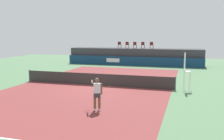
{
  "coord_description": "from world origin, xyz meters",
  "views": [
    {
      "loc": [
        7.06,
        -18.72,
        4.02
      ],
      "look_at": [
        0.74,
        2.0,
        1.0
      ],
      "focal_mm": 40.49,
      "sensor_mm": 36.0,
      "label": 1
    }
  ],
  "objects_px": {
    "spectator_chair_far_left": "(120,44)",
    "spectator_chair_far_right": "(152,45)",
    "net_post_far": "(175,83)",
    "umpire_chair": "(186,69)",
    "spectator_chair_left": "(127,45)",
    "spectator_chair_right": "(143,45)",
    "tennis_ball": "(110,86)",
    "net_post_near": "(29,75)",
    "tennis_player": "(97,93)",
    "spectator_chair_center": "(135,45)"
  },
  "relations": [
    {
      "from": "spectator_chair_far_left",
      "to": "spectator_chair_far_right",
      "type": "bearing_deg",
      "value": -2.82
    },
    {
      "from": "spectator_chair_far_left",
      "to": "net_post_far",
      "type": "xyz_separation_m",
      "value": [
        8.45,
        -15.46,
        -2.19
      ]
    },
    {
      "from": "net_post_far",
      "to": "tennis_ball",
      "type": "relative_size",
      "value": 14.71
    },
    {
      "from": "spectator_chair_far_left",
      "to": "umpire_chair",
      "type": "height_order",
      "value": "spectator_chair_far_left"
    },
    {
      "from": "net_post_near",
      "to": "spectator_chair_left",
      "type": "bearing_deg",
      "value": 71.52
    },
    {
      "from": "spectator_chair_left",
      "to": "net_post_near",
      "type": "bearing_deg",
      "value": -108.48
    },
    {
      "from": "spectator_chair_far_right",
      "to": "tennis_ball",
      "type": "xyz_separation_m",
      "value": [
        -1.01,
        -15.45,
        -2.66
      ]
    },
    {
      "from": "spectator_chair_far_right",
      "to": "net_post_far",
      "type": "xyz_separation_m",
      "value": [
        3.95,
        -15.24,
        -2.19
      ]
    },
    {
      "from": "umpire_chair",
      "to": "tennis_player",
      "type": "height_order",
      "value": "umpire_chair"
    },
    {
      "from": "spectator_chair_center",
      "to": "umpire_chair",
      "type": "relative_size",
      "value": 0.32
    },
    {
      "from": "spectator_chair_far_left",
      "to": "spectator_chair_center",
      "type": "height_order",
      "value": "same"
    },
    {
      "from": "spectator_chair_center",
      "to": "spectator_chair_far_right",
      "type": "height_order",
      "value": "same"
    },
    {
      "from": "umpire_chair",
      "to": "tennis_player",
      "type": "bearing_deg",
      "value": -124.77
    },
    {
      "from": "spectator_chair_far_right",
      "to": "spectator_chair_far_left",
      "type": "bearing_deg",
      "value": 177.18
    },
    {
      "from": "tennis_player",
      "to": "net_post_far",
      "type": "bearing_deg",
      "value": 59.6
    },
    {
      "from": "spectator_chair_right",
      "to": "tennis_ball",
      "type": "distance_m",
      "value": 15.72
    },
    {
      "from": "spectator_chair_left",
      "to": "spectator_chair_far_right",
      "type": "distance_m",
      "value": 3.35
    },
    {
      "from": "spectator_chair_right",
      "to": "spectator_chair_center",
      "type": "bearing_deg",
      "value": -167.78
    },
    {
      "from": "spectator_chair_far_right",
      "to": "spectator_chair_left",
      "type": "bearing_deg",
      "value": 179.62
    },
    {
      "from": "spectator_chair_right",
      "to": "net_post_near",
      "type": "xyz_separation_m",
      "value": [
        -7.26,
        -15.28,
        -2.19
      ]
    },
    {
      "from": "spectator_chair_far_right",
      "to": "tennis_ball",
      "type": "relative_size",
      "value": 13.06
    },
    {
      "from": "spectator_chair_far_right",
      "to": "umpire_chair",
      "type": "relative_size",
      "value": 0.32
    },
    {
      "from": "spectator_chair_far_left",
      "to": "net_post_near",
      "type": "height_order",
      "value": "spectator_chair_far_left"
    },
    {
      "from": "umpire_chair",
      "to": "net_post_far",
      "type": "height_order",
      "value": "umpire_chair"
    },
    {
      "from": "spectator_chair_far_left",
      "to": "spectator_chair_left",
      "type": "bearing_deg",
      "value": -9.84
    },
    {
      "from": "spectator_chair_far_left",
      "to": "net_post_near",
      "type": "relative_size",
      "value": 0.89
    },
    {
      "from": "spectator_chair_left",
      "to": "net_post_far",
      "type": "height_order",
      "value": "spectator_chair_left"
    },
    {
      "from": "tennis_player",
      "to": "spectator_chair_far_left",
      "type": "bearing_deg",
      "value": 102.15
    },
    {
      "from": "spectator_chair_far_left",
      "to": "umpire_chair",
      "type": "xyz_separation_m",
      "value": [
        9.15,
        -15.44,
        -1.11
      ]
    },
    {
      "from": "spectator_chair_right",
      "to": "tennis_ball",
      "type": "height_order",
      "value": "spectator_chair_right"
    },
    {
      "from": "tennis_player",
      "to": "tennis_ball",
      "type": "relative_size",
      "value": 26.03
    },
    {
      "from": "tennis_ball",
      "to": "spectator_chair_right",
      "type": "bearing_deg",
      "value": 90.63
    },
    {
      "from": "net_post_near",
      "to": "tennis_ball",
      "type": "height_order",
      "value": "net_post_near"
    },
    {
      "from": "net_post_near",
      "to": "spectator_chair_far_left",
      "type": "bearing_deg",
      "value": 75.67
    },
    {
      "from": "spectator_chair_center",
      "to": "net_post_near",
      "type": "xyz_separation_m",
      "value": [
        -6.22,
        -15.05,
        -2.19
      ]
    },
    {
      "from": "tennis_player",
      "to": "net_post_near",
      "type": "bearing_deg",
      "value": 143.58
    },
    {
      "from": "spectator_chair_left",
      "to": "spectator_chair_far_left",
      "type": "bearing_deg",
      "value": 170.16
    },
    {
      "from": "spectator_chair_left",
      "to": "tennis_player",
      "type": "xyz_separation_m",
      "value": [
        3.55,
        -21.64,
        -1.73
      ]
    },
    {
      "from": "spectator_chair_far_right",
      "to": "spectator_chair_center",
      "type": "bearing_deg",
      "value": -175.24
    },
    {
      "from": "spectator_chair_left",
      "to": "tennis_player",
      "type": "distance_m",
      "value": 22.0
    },
    {
      "from": "spectator_chair_right",
      "to": "spectator_chair_left",
      "type": "bearing_deg",
      "value": -179.5
    },
    {
      "from": "spectator_chair_right",
      "to": "spectator_chair_far_left",
      "type": "bearing_deg",
      "value": 176.89
    },
    {
      "from": "spectator_chair_center",
      "to": "spectator_chair_right",
      "type": "distance_m",
      "value": 1.07
    },
    {
      "from": "net_post_near",
      "to": "umpire_chair",
      "type": "bearing_deg",
      "value": 0.08
    },
    {
      "from": "spectator_chair_far_left",
      "to": "tennis_player",
      "type": "xyz_separation_m",
      "value": [
        4.7,
        -21.84,
        -1.73
      ]
    },
    {
      "from": "spectator_chair_left",
      "to": "tennis_ball",
      "type": "height_order",
      "value": "spectator_chair_left"
    },
    {
      "from": "spectator_chair_far_left",
      "to": "spectator_chair_far_right",
      "type": "distance_m",
      "value": 4.5
    },
    {
      "from": "spectator_chair_right",
      "to": "spectator_chair_far_right",
      "type": "height_order",
      "value": "same"
    },
    {
      "from": "spectator_chair_far_left",
      "to": "umpire_chair",
      "type": "relative_size",
      "value": 0.32
    },
    {
      "from": "spectator_chair_far_right",
      "to": "tennis_player",
      "type": "height_order",
      "value": "spectator_chair_far_right"
    }
  ]
}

